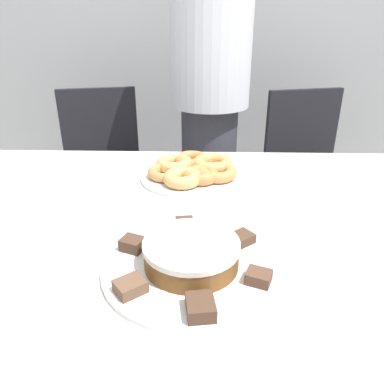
# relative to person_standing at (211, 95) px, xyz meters

# --- Properties ---
(table) EXTENTS (1.85, 0.99, 0.75)m
(table) POSITION_rel_person_standing_xyz_m (-0.00, -0.93, -0.21)
(table) COLOR silver
(table) RESTS_ON ground_plane
(person_standing) EXTENTS (0.36, 0.36, 1.67)m
(person_standing) POSITION_rel_person_standing_xyz_m (0.00, 0.00, 0.00)
(person_standing) COLOR #383842
(person_standing) RESTS_ON ground_plane
(office_chair_left) EXTENTS (0.53, 0.53, 0.88)m
(office_chair_left) POSITION_rel_person_standing_xyz_m (-0.55, 0.02, -0.47)
(office_chair_left) COLOR black
(office_chair_left) RESTS_ON ground_plane
(office_chair_right) EXTENTS (0.53, 0.53, 0.88)m
(office_chair_right) POSITION_rel_person_standing_xyz_m (0.52, 0.02, -0.47)
(office_chair_right) COLOR black
(office_chair_right) RESTS_ON ground_plane
(plate_cake) EXTENTS (0.36, 0.36, 0.01)m
(plate_cake) POSITION_rel_person_standing_xyz_m (-0.06, -1.15, -0.13)
(plate_cake) COLOR white
(plate_cake) RESTS_ON table
(plate_donuts) EXTENTS (0.32, 0.32, 0.01)m
(plate_donuts) POSITION_rel_person_standing_xyz_m (-0.07, -0.68, -0.13)
(plate_donuts) COLOR white
(plate_donuts) RESTS_ON table
(frosted_cake) EXTENTS (0.19, 0.19, 0.05)m
(frosted_cake) POSITION_rel_person_standing_xyz_m (-0.06, -1.15, -0.09)
(frosted_cake) COLOR brown
(frosted_cake) RESTS_ON plate_cake
(lamington_0) EXTENTS (0.06, 0.06, 0.02)m
(lamington_0) POSITION_rel_person_standing_xyz_m (0.05, -1.06, -0.11)
(lamington_0) COLOR #513828
(lamington_0) RESTS_ON plate_cake
(lamington_1) EXTENTS (0.05, 0.05, 0.02)m
(lamington_1) POSITION_rel_person_standing_xyz_m (-0.07, -1.01, -0.11)
(lamington_1) COLOR #513828
(lamington_1) RESTS_ON plate_cake
(lamington_2) EXTENTS (0.06, 0.05, 0.03)m
(lamington_2) POSITION_rel_person_standing_xyz_m (-0.18, -1.10, -0.11)
(lamington_2) COLOR #513828
(lamington_2) RESTS_ON plate_cake
(lamington_3) EXTENTS (0.07, 0.07, 0.02)m
(lamington_3) POSITION_rel_person_standing_xyz_m (-0.16, -1.23, -0.11)
(lamington_3) COLOR brown
(lamington_3) RESTS_ON plate_cake
(lamington_4) EXTENTS (0.05, 0.06, 0.03)m
(lamington_4) POSITION_rel_person_standing_xyz_m (-0.04, -1.28, -0.11)
(lamington_4) COLOR #513828
(lamington_4) RESTS_ON plate_cake
(lamington_5) EXTENTS (0.06, 0.05, 0.02)m
(lamington_5) POSITION_rel_person_standing_xyz_m (0.07, -1.20, -0.11)
(lamington_5) COLOR brown
(lamington_5) RESTS_ON plate_cake
(donut_0) EXTENTS (0.12, 0.12, 0.03)m
(donut_0) POSITION_rel_person_standing_xyz_m (-0.07, -0.68, -0.11)
(donut_0) COLOR #D18E4C
(donut_0) RESTS_ON plate_donuts
(donut_1) EXTENTS (0.12, 0.12, 0.04)m
(donut_1) POSITION_rel_person_standing_xyz_m (-0.13, -0.63, -0.10)
(donut_1) COLOR #E5AD66
(donut_1) RESTS_ON plate_donuts
(donut_2) EXTENTS (0.12, 0.12, 0.03)m
(donut_2) POSITION_rel_person_standing_xyz_m (-0.14, -0.70, -0.11)
(donut_2) COLOR #D18E4C
(donut_2) RESTS_ON plate_donuts
(donut_3) EXTENTS (0.11, 0.11, 0.04)m
(donut_3) POSITION_rel_person_standing_xyz_m (-0.09, -0.75, -0.10)
(donut_3) COLOR #E5AD66
(donut_3) RESTS_ON plate_donuts
(donut_4) EXTENTS (0.11, 0.11, 0.04)m
(donut_4) POSITION_rel_person_standing_xyz_m (-0.04, -0.73, -0.10)
(donut_4) COLOR #C68447
(donut_4) RESTS_ON plate_donuts
(donut_5) EXTENTS (0.12, 0.12, 0.03)m
(donut_5) POSITION_rel_person_standing_xyz_m (0.01, -0.70, -0.10)
(donut_5) COLOR #D18E4C
(donut_5) RESTS_ON plate_donuts
(donut_6) EXTENTS (0.13, 0.13, 0.04)m
(donut_6) POSITION_rel_person_standing_xyz_m (0.00, -0.63, -0.10)
(donut_6) COLOR tan
(donut_6) RESTS_ON plate_donuts
(donut_7) EXTENTS (0.12, 0.12, 0.04)m
(donut_7) POSITION_rel_person_standing_xyz_m (-0.07, -0.60, -0.10)
(donut_7) COLOR #C68447
(donut_7) RESTS_ON plate_donuts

